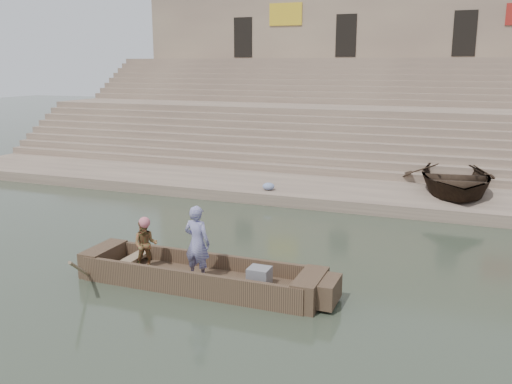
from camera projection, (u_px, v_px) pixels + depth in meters
The scene contains 13 objects.
ground at pixel (211, 265), 13.69m from camera, with size 120.00×120.00×0.00m, color #2D3729.
lower_landing at pixel (302, 190), 20.92m from camera, with size 32.00×4.00×0.40m, color gray.
mid_landing at pixel (346, 135), 27.46m from camera, with size 32.00×3.00×2.80m, color gray.
upper_landing at pixel (371, 102), 33.55m from camera, with size 32.00×3.00×5.20m, color gray.
ghat_steps at pixel (353, 124), 28.91m from camera, with size 32.00×11.00×5.20m.
building_wall at pixel (384, 52), 36.51m from camera, with size 32.00×5.07×11.20m.
main_rowboat at pixel (200, 281), 12.37m from camera, with size 5.00×1.30×0.22m, color brown.
rowboat_trim at pixel (208, 274), 12.24m from camera, with size 6.04×2.63×1.84m.
standing_man at pixel (197, 243), 12.01m from camera, with size 0.61×0.40×1.67m, color navy.
rowing_man at pixel (145, 245), 12.68m from camera, with size 0.57×0.44×1.17m, color #236927.
television at pixel (259, 276), 11.80m from camera, with size 0.46×0.42×0.40m.
beached_rowboat at pixel (454, 178), 19.54m from camera, with size 3.57×5.00×1.04m, color #2D2116.
cloth_bundles at pixel (360, 187), 19.97m from camera, with size 6.66×2.78×0.26m.
Camera 1 is at (5.71, -11.66, 4.84)m, focal length 38.84 mm.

